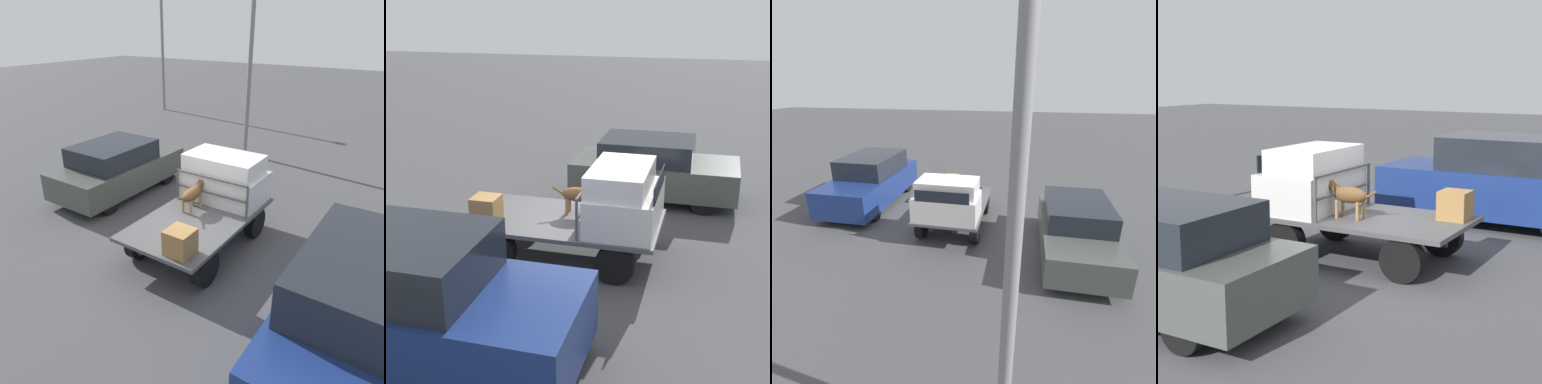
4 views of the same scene
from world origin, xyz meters
TOP-DOWN VIEW (x-y plane):
  - ground_plane at (0.00, 0.00)m, footprint 80.00×80.00m
  - flatbed_truck at (0.00, 0.00)m, footprint 3.63×2.02m
  - truck_cab at (1.11, 0.00)m, footprint 1.25×1.90m
  - truck_headboard at (0.44, 0.00)m, footprint 0.04×1.90m
  - dog at (0.20, 0.31)m, footprint 1.05×0.29m
  - cargo_crate at (-1.46, -0.50)m, footprint 0.50×0.50m
  - parked_sedan at (1.20, 3.69)m, footprint 4.08×1.86m
  - parked_pickup_far at (-1.25, -3.72)m, footprint 4.86×2.02m

SIDE VIEW (x-z plane):
  - ground_plane at x=0.00m, z-range 0.00..0.00m
  - flatbed_truck at x=0.00m, z-range 0.18..0.96m
  - parked_sedan at x=1.20m, z-range 0.01..1.58m
  - parked_pickup_far at x=-1.25m, z-range -0.02..1.90m
  - cargo_crate at x=-1.46m, z-range 0.78..1.28m
  - dog at x=0.20m, z-range 0.85..1.53m
  - truck_headboard at x=0.44m, z-range 0.91..1.70m
  - truck_cab at x=1.11m, z-range 0.75..1.90m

